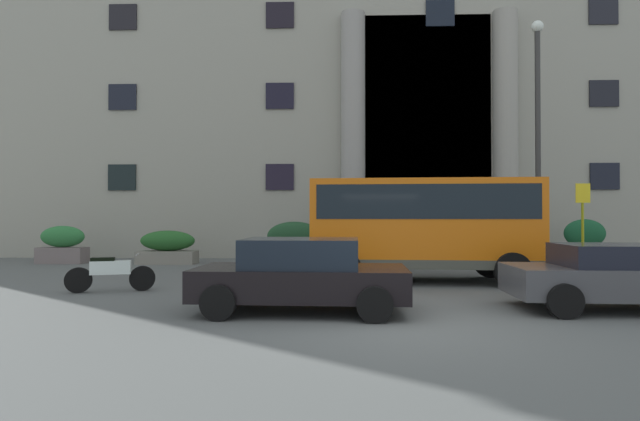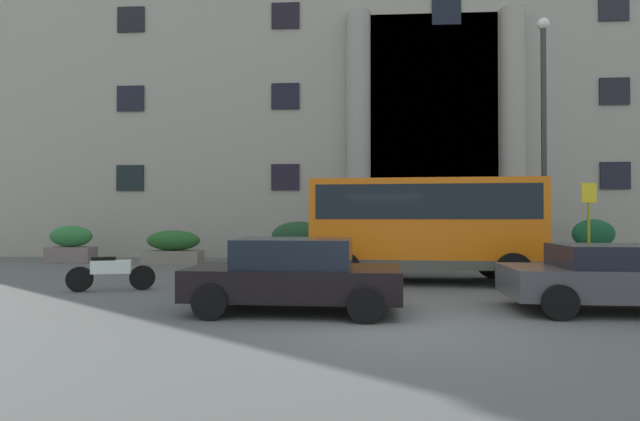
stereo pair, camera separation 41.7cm
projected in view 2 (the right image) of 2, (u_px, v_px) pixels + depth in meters
The scene contains 13 objects.
ground_plane at pixel (390, 329), 8.08m from camera, with size 80.00×64.00×0.12m, color #545755.
office_building_facade at pixel (363, 98), 25.62m from camera, with size 43.08×9.76×15.96m.
orange_minibus at pixel (423, 222), 13.51m from camera, with size 6.12×2.78×2.79m.
bus_stop_sign at pixel (589, 219), 14.98m from camera, with size 0.44×0.08×2.82m.
hedge_planter_east at pixel (299, 243), 18.81m from camera, with size 2.17×0.86×1.61m.
hedge_planter_entrance_right at pixel (71, 245), 19.28m from camera, with size 1.78×0.75×1.45m.
hedge_planter_far_west at pixel (594, 243), 18.36m from camera, with size 1.63×0.74×1.70m.
hedge_planter_entrance_left at pixel (485, 247), 18.27m from camera, with size 1.49×0.84×1.39m.
hedge_planter_west at pixel (173, 247), 18.93m from camera, with size 2.18×0.96×1.27m.
parked_estate_mid at pixel (294, 274), 9.30m from camera, with size 4.01×2.15×1.38m.
parked_sedan_second at pixel (619, 277), 9.20m from camera, with size 4.15×2.03×1.26m.
motorcycle_far_end at pixel (109, 272), 11.87m from camera, with size 1.97×0.77×0.89m.
lamppost_plaza_centre at pixel (544, 125), 16.60m from camera, with size 0.40×0.40×8.52m.
Camera 2 is at (-0.65, -8.16, 1.78)m, focal length 27.66 mm.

